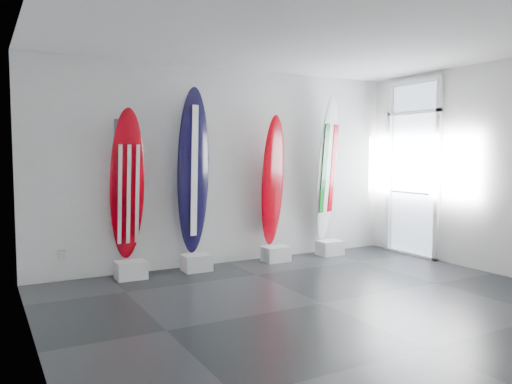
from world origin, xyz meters
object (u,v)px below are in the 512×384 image
surfboard_usa (127,185)px  surfboard_swiss (273,181)px  surfboard_navy (193,171)px  surfboard_italy (327,169)px

surfboard_usa → surfboard_swiss: 2.31m
surfboard_navy → surfboard_italy: 2.40m
surfboard_usa → surfboard_italy: bearing=0.7°
surfboard_swiss → surfboard_usa: bearing=166.7°
surfboard_usa → surfboard_navy: 0.98m
surfboard_usa → surfboard_italy: surfboard_italy is taller
surfboard_navy → surfboard_italy: (2.40, 0.00, 0.00)m
surfboard_navy → surfboard_italy: size_ratio=1.00×
surfboard_swiss → surfboard_italy: bearing=-13.3°
surfboard_usa → surfboard_navy: (0.96, 0.00, 0.17)m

